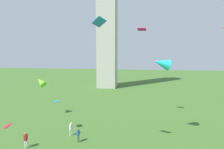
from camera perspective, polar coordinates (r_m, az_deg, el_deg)
The scene contains 10 objects.
monument_obelisk at distance 57.86m, azimuth -1.51°, elevation 20.29°, with size 5.52×5.52×48.11m.
person_0 at distance 23.07m, azimuth -25.16°, elevation -17.65°, with size 0.33×0.53×1.72m.
person_1 at distance 22.68m, azimuth -10.48°, elevation -17.78°, with size 0.27×0.49×1.58m.
person_2 at distance 24.47m, azimuth -12.52°, elevation -15.87°, with size 0.41×0.49×1.65m.
kite_flying_0 at distance 31.87m, azimuth -21.23°, elevation -2.12°, with size 2.20×1.74×1.79m.
kite_flying_1 at distance 17.30m, azimuth -4.03°, elevation 15.96°, with size 1.48×1.28×0.86m.
kite_flying_2 at distance 28.29m, azimuth 9.24°, elevation 13.67°, with size 1.35×1.00×0.40m.
kite_flying_4 at distance 25.07m, azimuth -16.81°, elevation -7.94°, with size 1.06×1.21×0.38m.
kite_flying_7 at distance 19.00m, azimuth -29.67°, elevation -13.67°, with size 0.92×0.90×0.48m.
kite_flying_8 at distance 22.42m, azimuth 15.05°, elevation 3.39°, with size 2.40×1.84×1.76m.
Camera 1 is at (1.68, -1.08, 10.14)m, focal length 29.50 mm.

